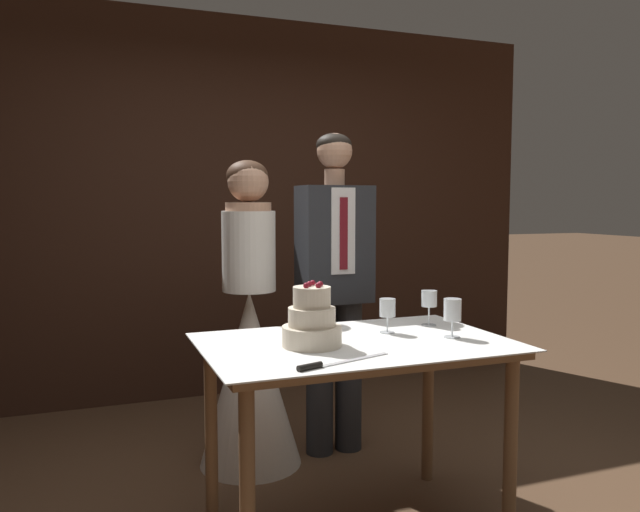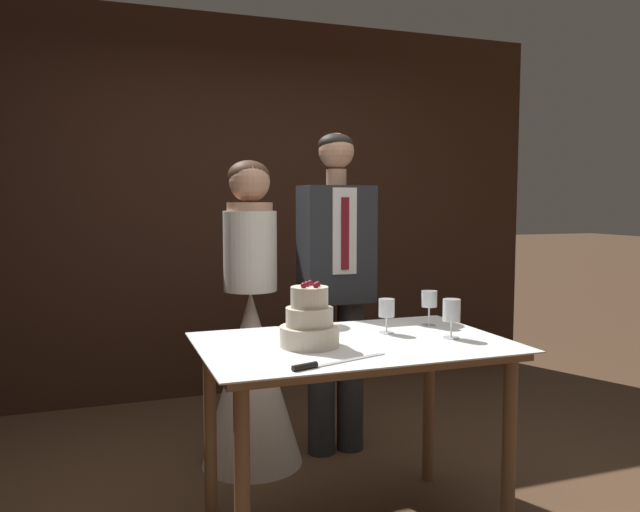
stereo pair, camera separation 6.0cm
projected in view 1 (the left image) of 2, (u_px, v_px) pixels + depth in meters
The scene contains 9 objects.
wall_back at pixel (231, 208), 4.53m from camera, with size 4.82×0.12×2.72m, color #382116.
cake_table at pixel (355, 365), 2.60m from camera, with size 1.27×0.83×0.82m.
tiered_cake at pixel (312, 322), 2.50m from camera, with size 0.24×0.24×0.26m.
cake_knife at pixel (327, 364), 2.20m from camera, with size 0.40×0.15×0.02m.
wine_glass_near at pixel (387, 309), 2.75m from camera, with size 0.07×0.07×0.15m.
wine_glass_middle at pixel (429, 300), 2.92m from camera, with size 0.07×0.07×0.17m.
wine_glass_far at pixel (452, 311), 2.66m from camera, with size 0.07×0.07×0.17m.
bride at pixel (250, 354), 3.30m from camera, with size 0.54×0.54×1.61m.
groom at pixel (334, 279), 3.43m from camera, with size 0.39×0.25×1.77m.
Camera 1 is at (-1.01, -2.32, 1.40)m, focal length 35.00 mm.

